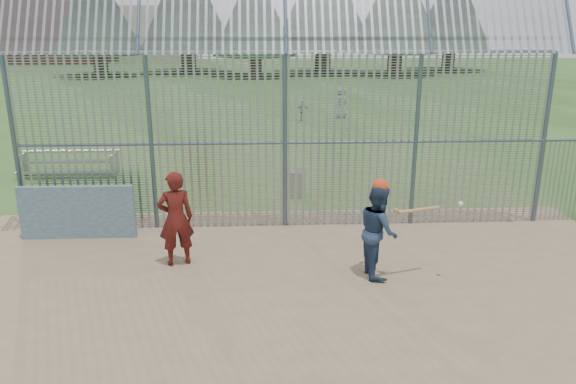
{
  "coord_description": "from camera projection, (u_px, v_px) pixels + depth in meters",
  "views": [
    {
      "loc": [
        -0.52,
        -8.94,
        4.71
      ],
      "look_at": [
        0.0,
        2.0,
        1.3
      ],
      "focal_mm": 35.0,
      "sensor_mm": 36.0,
      "label": 1
    }
  ],
  "objects": [
    {
      "name": "ground",
      "position": [
        293.0,
        295.0,
        9.95
      ],
      "size": [
        120.0,
        120.0,
        0.0
      ],
      "primitive_type": "plane",
      "color": "#2D511E",
      "rests_on": "ground"
    },
    {
      "name": "dirt_infield",
      "position": [
        295.0,
        309.0,
        9.47
      ],
      "size": [
        14.0,
        10.0,
        0.02
      ],
      "primitive_type": "cube",
      "color": "#756047",
      "rests_on": "ground"
    },
    {
      "name": "dugout_wall",
      "position": [
        77.0,
        212.0,
        12.32
      ],
      "size": [
        2.5,
        0.12,
        1.2
      ],
      "primitive_type": "cube",
      "color": "#38566B",
      "rests_on": "dirt_infield"
    },
    {
      "name": "batter",
      "position": [
        378.0,
        231.0,
        10.48
      ],
      "size": [
        0.74,
        0.91,
        1.77
      ],
      "primitive_type": "imported",
      "rotation": [
        0.0,
        0.0,
        1.65
      ],
      "color": "navy",
      "rests_on": "dirt_infield"
    },
    {
      "name": "onlooker",
      "position": [
        176.0,
        218.0,
        10.92
      ],
      "size": [
        0.79,
        0.63,
        1.9
      ],
      "primitive_type": "imported",
      "rotation": [
        0.0,
        0.0,
        3.43
      ],
      "color": "maroon",
      "rests_on": "dirt_infield"
    },
    {
      "name": "bg_kid_standing",
      "position": [
        342.0,
        103.0,
        27.24
      ],
      "size": [
        0.88,
        0.86,
        1.53
      ],
      "primitive_type": "imported",
      "rotation": [
        0.0,
        0.0,
        3.87
      ],
      "color": "slate",
      "rests_on": "ground"
    },
    {
      "name": "bg_kid_seated",
      "position": [
        303.0,
        111.0,
        26.4
      ],
      "size": [
        0.65,
        0.42,
        1.03
      ],
      "primitive_type": "imported",
      "rotation": [
        0.0,
        0.0,
        2.83
      ],
      "color": "slate",
      "rests_on": "ground"
    },
    {
      "name": "batting_gear",
      "position": [
        388.0,
        191.0,
        10.22
      ],
      "size": [
        1.57,
        0.56,
        0.6
      ],
      "color": "red",
      "rests_on": "ground"
    },
    {
      "name": "trash_can",
      "position": [
        296.0,
        183.0,
        15.35
      ],
      "size": [
        0.56,
        0.56,
        0.82
      ],
      "color": "gray",
      "rests_on": "ground"
    },
    {
      "name": "bleacher",
      "position": [
        69.0,
        163.0,
        17.39
      ],
      "size": [
        3.0,
        0.95,
        0.72
      ],
      "color": "gray",
      "rests_on": "ground"
    },
    {
      "name": "backstop_fence",
      "position": [
        365.0,
        127.0,
        12.6
      ],
      "size": [
        20.09,
        0.81,
        5.3
      ],
      "color": "#47566B",
      "rests_on": "ground"
    },
    {
      "name": "distant_buildings",
      "position": [
        55.0,
        28.0,
        61.72
      ],
      "size": [
        26.5,
        10.5,
        8.0
      ],
      "color": "brown",
      "rests_on": "ground"
    }
  ]
}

